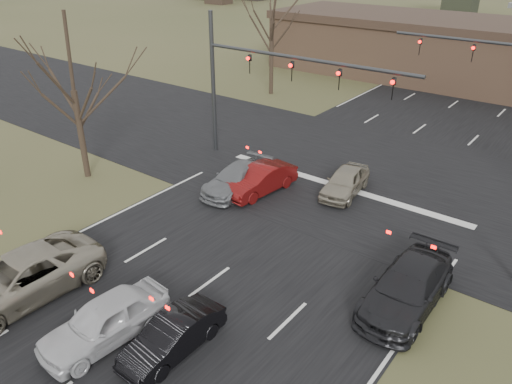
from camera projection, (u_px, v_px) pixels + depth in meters
ground at (149, 327)px, 16.40m from camera, size 360.00×360.00×0.00m
road_cross at (358, 174)px, 27.04m from camera, size 200.00×14.00×0.02m
building at (511, 57)px, 41.08m from camera, size 42.40×10.40×5.30m
mast_arm_near at (259, 74)px, 26.15m from camera, size 12.12×0.24×8.00m
tree_left_near at (67, 52)px, 23.88m from camera, size 5.10×5.10×8.50m
car_silver_suv at (19, 278)px, 17.42m from camera, size 2.90×5.93×1.62m
car_white_sedan at (105, 320)px, 15.61m from camera, size 2.12×4.41×1.46m
car_black_hatch at (173, 336)px, 15.18m from camera, size 1.27×3.63×1.19m
car_charcoal_sedan at (407, 288)px, 17.06m from camera, size 2.11×5.10×1.47m
car_grey_ahead at (237, 179)px, 25.01m from camera, size 2.02×4.56×1.30m
car_red_ahead at (260, 180)px, 24.84m from camera, size 1.96×4.32×1.37m
car_silver_ahead at (345, 182)px, 24.70m from camera, size 2.04×4.03×1.31m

